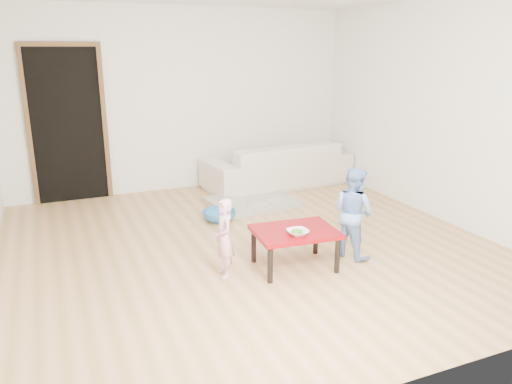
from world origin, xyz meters
TOP-DOWN VIEW (x-y plane):
  - floor at (0.00, 0.00)m, footprint 5.00×5.00m
  - back_wall at (0.00, 2.50)m, footprint 5.00×0.02m
  - right_wall at (2.50, 0.00)m, footprint 0.02×5.00m
  - doorway at (-1.60, 2.48)m, footprint 1.02×0.08m
  - sofa at (1.32, 2.05)m, footprint 2.32×1.11m
  - cushion at (0.93, 1.81)m, footprint 0.50×0.47m
  - red_table at (0.20, -0.68)m, footprint 0.81×0.64m
  - bowl at (0.16, -0.81)m, footprint 0.20×0.20m
  - broccoli at (0.16, -0.81)m, footprint 0.12×0.12m
  - child_pink at (-0.48, -0.59)m, footprint 0.19×0.28m
  - child_blue at (0.86, -0.65)m, footprint 0.47×0.54m
  - basin at (-0.04, 0.87)m, footprint 0.41×0.41m
  - blanket at (0.61, 1.35)m, footprint 1.19×1.04m

SIDE VIEW (x-z plane):
  - floor at x=0.00m, z-range -0.01..0.01m
  - blanket at x=0.61m, z-range 0.00..0.05m
  - basin at x=-0.04m, z-range 0.00..0.13m
  - red_table at x=0.20m, z-range 0.00..0.38m
  - sofa at x=1.32m, z-range 0.00..0.65m
  - child_pink at x=-0.48m, z-range 0.00..0.74m
  - bowl at x=0.16m, z-range 0.38..0.43m
  - broccoli at x=0.16m, z-range 0.38..0.44m
  - child_blue at x=0.86m, z-range 0.00..0.93m
  - cushion at x=0.93m, z-range 0.43..0.54m
  - doorway at x=-1.60m, z-range -0.03..2.08m
  - back_wall at x=0.00m, z-range 0.00..2.60m
  - right_wall at x=2.50m, z-range 0.00..2.60m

